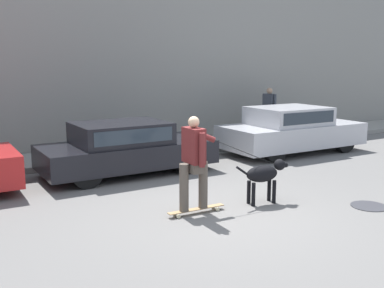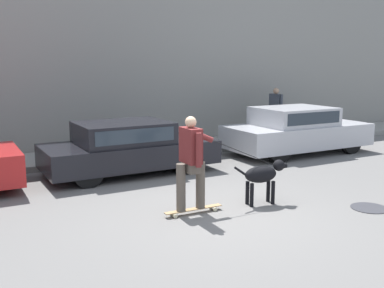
{
  "view_description": "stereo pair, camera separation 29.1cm",
  "coord_description": "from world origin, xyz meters",
  "px_view_note": "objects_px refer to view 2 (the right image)",
  "views": [
    {
      "loc": [
        -4.06,
        -6.17,
        2.52
      ],
      "look_at": [
        0.36,
        1.4,
        0.95
      ],
      "focal_mm": 42.0,
      "sensor_mm": 36.0,
      "label": 1
    },
    {
      "loc": [
        -3.81,
        -6.31,
        2.52
      ],
      "look_at": [
        0.36,
        1.4,
        0.95
      ],
      "focal_mm": 42.0,
      "sensor_mm": 36.0,
      "label": 2
    }
  ],
  "objects_px": {
    "parked_car_2": "(296,131)",
    "pedestrian_with_bag": "(276,110)",
    "parked_car_1": "(128,148)",
    "dog": "(263,175)",
    "skateboarder": "(192,160)"
  },
  "relations": [
    {
      "from": "pedestrian_with_bag",
      "to": "dog",
      "type": "bearing_deg",
      "value": 40.29
    },
    {
      "from": "parked_car_1",
      "to": "pedestrian_with_bag",
      "type": "distance_m",
      "value": 6.12
    },
    {
      "from": "parked_car_2",
      "to": "dog",
      "type": "distance_m",
      "value": 5.03
    },
    {
      "from": "parked_car_1",
      "to": "dog",
      "type": "relative_size",
      "value": 3.76
    },
    {
      "from": "parked_car_1",
      "to": "pedestrian_with_bag",
      "type": "bearing_deg",
      "value": 16.94
    },
    {
      "from": "pedestrian_with_bag",
      "to": "parked_car_1",
      "type": "bearing_deg",
      "value": 8.75
    },
    {
      "from": "parked_car_1",
      "to": "pedestrian_with_bag",
      "type": "relative_size",
      "value": 2.48
    },
    {
      "from": "dog",
      "to": "skateboarder",
      "type": "height_order",
      "value": "skateboarder"
    },
    {
      "from": "parked_car_2",
      "to": "pedestrian_with_bag",
      "type": "bearing_deg",
      "value": 68.12
    },
    {
      "from": "parked_car_2",
      "to": "dog",
      "type": "bearing_deg",
      "value": -137.99
    },
    {
      "from": "skateboarder",
      "to": "parked_car_1",
      "type": "bearing_deg",
      "value": 89.23
    },
    {
      "from": "parked_car_1",
      "to": "pedestrian_with_bag",
      "type": "xyz_separation_m",
      "value": [
        5.81,
        1.87,
        0.43
      ]
    },
    {
      "from": "parked_car_1",
      "to": "skateboarder",
      "type": "distance_m",
      "value": 3.27
    },
    {
      "from": "parked_car_2",
      "to": "pedestrian_with_bag",
      "type": "distance_m",
      "value": 2.05
    },
    {
      "from": "skateboarder",
      "to": "pedestrian_with_bag",
      "type": "distance_m",
      "value": 7.81
    }
  ]
}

